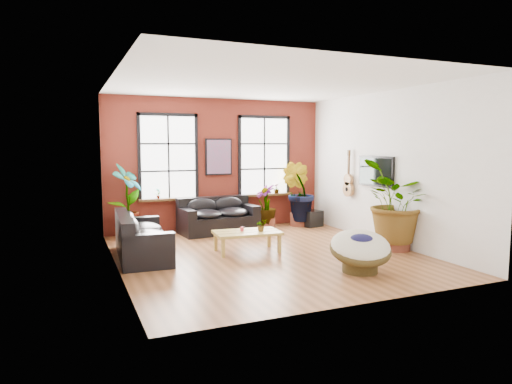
# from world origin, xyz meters

# --- Properties ---
(room) EXTENTS (6.04, 6.54, 3.54)m
(room) POSITION_xyz_m (0.00, 0.15, 1.75)
(room) COLOR brown
(room) RESTS_ON ground
(sofa_back) EXTENTS (2.06, 1.13, 0.91)m
(sofa_back) POSITION_xyz_m (-0.21, 2.67, 0.41)
(sofa_back) COLOR black
(sofa_back) RESTS_ON ground
(sofa_left) EXTENTS (1.06, 2.30, 0.89)m
(sofa_left) POSITION_xyz_m (-2.49, 0.76, 0.40)
(sofa_left) COLOR black
(sofa_left) RESTS_ON ground
(coffee_table) EXTENTS (1.44, 0.89, 0.53)m
(coffee_table) POSITION_xyz_m (-0.31, 0.36, 0.39)
(coffee_table) COLOR #A48A3B
(coffee_table) RESTS_ON ground
(papasan_chair) EXTENTS (1.43, 1.43, 0.82)m
(papasan_chair) POSITION_xyz_m (0.99, -1.86, 0.42)
(papasan_chair) COLOR #433617
(papasan_chair) RESTS_ON ground
(poster) EXTENTS (0.74, 0.06, 0.98)m
(poster) POSITION_xyz_m (0.00, 3.18, 1.95)
(poster) COLOR black
(poster) RESTS_ON room
(tv_wall_unit) EXTENTS (0.13, 1.86, 1.20)m
(tv_wall_unit) POSITION_xyz_m (2.93, 0.60, 1.54)
(tv_wall_unit) COLOR black
(tv_wall_unit) RESTS_ON room
(media_box) EXTENTS (0.61, 0.55, 0.44)m
(media_box) POSITION_xyz_m (2.49, 2.50, 0.22)
(media_box) COLOR black
(media_box) RESTS_ON ground
(pot_back_left) EXTENTS (0.50, 0.50, 0.36)m
(pot_back_left) POSITION_xyz_m (-2.42, 2.85, 0.18)
(pot_back_left) COLOR brown
(pot_back_left) RESTS_ON ground
(pot_back_right) EXTENTS (0.52, 0.52, 0.36)m
(pot_back_right) POSITION_xyz_m (2.19, 2.69, 0.18)
(pot_back_right) COLOR brown
(pot_back_right) RESTS_ON ground
(pot_right_wall) EXTENTS (0.72, 0.72, 0.40)m
(pot_right_wall) POSITION_xyz_m (2.75, -0.76, 0.20)
(pot_right_wall) COLOR brown
(pot_right_wall) RESTS_ON ground
(pot_mid) EXTENTS (0.56, 0.56, 0.35)m
(pot_mid) POSITION_xyz_m (1.07, 2.42, 0.17)
(pot_mid) COLOR brown
(pot_mid) RESTS_ON ground
(floor_plant_back_left) EXTENTS (1.03, 1.06, 1.68)m
(floor_plant_back_left) POSITION_xyz_m (-2.45, 2.81, 0.99)
(floor_plant_back_left) COLOR #154F18
(floor_plant_back_left) RESTS_ON ground
(floor_plant_back_right) EXTENTS (1.13, 1.16, 1.64)m
(floor_plant_back_right) POSITION_xyz_m (2.16, 2.69, 0.97)
(floor_plant_back_right) COLOR #154F18
(floor_plant_back_right) RESTS_ON ground
(floor_plant_right_wall) EXTENTS (2.13, 2.15, 1.81)m
(floor_plant_right_wall) POSITION_xyz_m (2.71, -0.76, 1.06)
(floor_plant_right_wall) COLOR #154F18
(floor_plant_right_wall) RESTS_ON ground
(floor_plant_mid) EXTENTS (0.66, 0.66, 1.09)m
(floor_plant_mid) POSITION_xyz_m (1.03, 2.41, 0.68)
(floor_plant_mid) COLOR #154F18
(floor_plant_mid) RESTS_ON ground
(table_plant) EXTENTS (0.24, 0.21, 0.26)m
(table_plant) POSITION_xyz_m (-0.03, 0.25, 0.57)
(table_plant) COLOR #154F18
(table_plant) RESTS_ON coffee_table
(sill_plant_left) EXTENTS (0.17, 0.17, 0.27)m
(sill_plant_left) POSITION_xyz_m (-1.65, 3.13, 1.04)
(sill_plant_left) COLOR #154F18
(sill_plant_left) RESTS_ON room
(sill_plant_right) EXTENTS (0.19, 0.19, 0.27)m
(sill_plant_right) POSITION_xyz_m (1.70, 3.13, 1.04)
(sill_plant_right) COLOR #154F18
(sill_plant_right) RESTS_ON room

